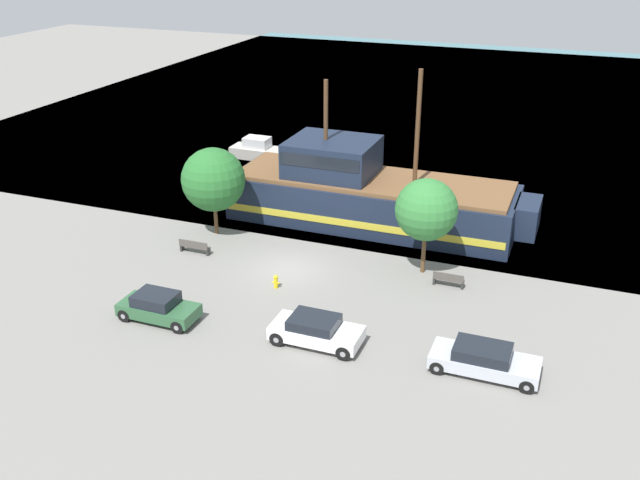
# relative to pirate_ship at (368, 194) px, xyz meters

# --- Properties ---
(ground_plane) EXTENTS (160.00, 160.00, 0.00)m
(ground_plane) POSITION_rel_pirate_ship_xyz_m (-2.06, -8.38, -1.95)
(ground_plane) COLOR gray
(water_surface) EXTENTS (80.00, 80.00, 0.00)m
(water_surface) POSITION_rel_pirate_ship_xyz_m (-2.06, 35.62, -1.95)
(water_surface) COLOR teal
(water_surface) RESTS_ON ground
(pirate_ship) EXTENTS (19.79, 5.97, 10.26)m
(pirate_ship) POSITION_rel_pirate_ship_xyz_m (0.00, 0.00, 0.00)
(pirate_ship) COLOR #192338
(pirate_ship) RESTS_ON water_surface
(moored_boat_dockside) EXTENTS (5.19, 1.91, 1.76)m
(moored_boat_dockside) POSITION_rel_pirate_ship_xyz_m (-12.49, 9.86, -1.29)
(moored_boat_dockside) COLOR #B7B2A8
(moored_boat_dockside) RESTS_ON water_surface
(parked_car_curb_front) EXTENTS (4.31, 2.00, 1.36)m
(parked_car_curb_front) POSITION_rel_pirate_ship_xyz_m (2.24, -15.03, -1.25)
(parked_car_curb_front) COLOR white
(parked_car_curb_front) RESTS_ON ground_plane
(parked_car_curb_mid) EXTENTS (3.99, 1.81, 1.43)m
(parked_car_curb_mid) POSITION_rel_pirate_ship_xyz_m (-5.90, -15.84, -1.24)
(parked_car_curb_mid) COLOR #2D5B38
(parked_car_curb_mid) RESTS_ON ground_plane
(parked_car_curb_rear) EXTENTS (4.75, 1.94, 1.33)m
(parked_car_curb_rear) POSITION_rel_pirate_ship_xyz_m (10.03, -14.61, -1.28)
(parked_car_curb_rear) COLOR #B7BCC6
(parked_car_curb_rear) RESTS_ON ground_plane
(fire_hydrant) EXTENTS (0.42, 0.25, 0.76)m
(fire_hydrant) POSITION_rel_pirate_ship_xyz_m (-1.81, -10.66, -1.54)
(fire_hydrant) COLOR yellow
(fire_hydrant) RESTS_ON ground_plane
(bench_promenade_east) EXTENTS (1.68, 0.45, 0.85)m
(bench_promenade_east) POSITION_rel_pirate_ship_xyz_m (6.91, -7.15, -1.51)
(bench_promenade_east) COLOR #4C4742
(bench_promenade_east) RESTS_ON ground_plane
(bench_promenade_west) EXTENTS (1.91, 0.45, 0.85)m
(bench_promenade_west) POSITION_rel_pirate_ship_xyz_m (-8.18, -8.42, -1.51)
(bench_promenade_west) COLOR #4C4742
(bench_promenade_west) RESTS_ON ground_plane
(tree_row_east) EXTENTS (3.97, 3.97, 5.61)m
(tree_row_east) POSITION_rel_pirate_ship_xyz_m (-8.40, -5.29, 1.67)
(tree_row_east) COLOR brown
(tree_row_east) RESTS_ON ground_plane
(tree_row_mideast) EXTENTS (3.47, 3.47, 5.55)m
(tree_row_mideast) POSITION_rel_pirate_ship_xyz_m (5.18, -5.90, 1.85)
(tree_row_mideast) COLOR brown
(tree_row_mideast) RESTS_ON ground_plane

